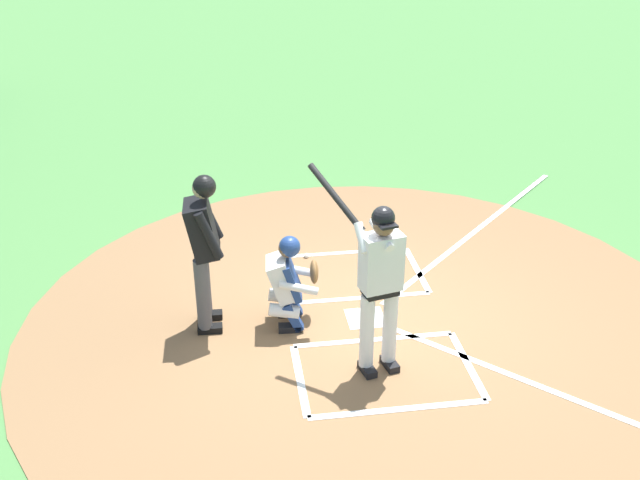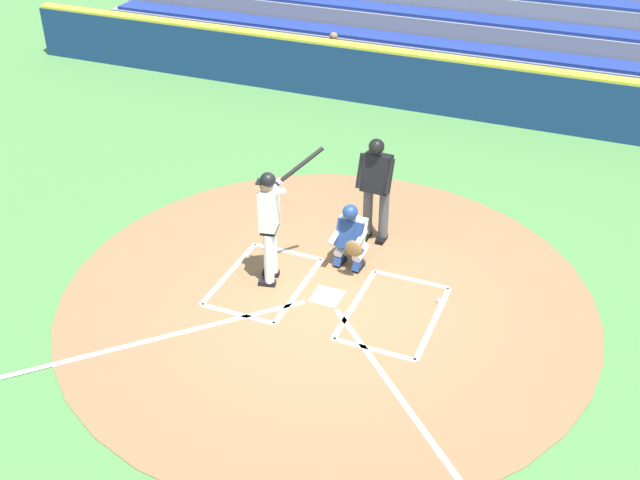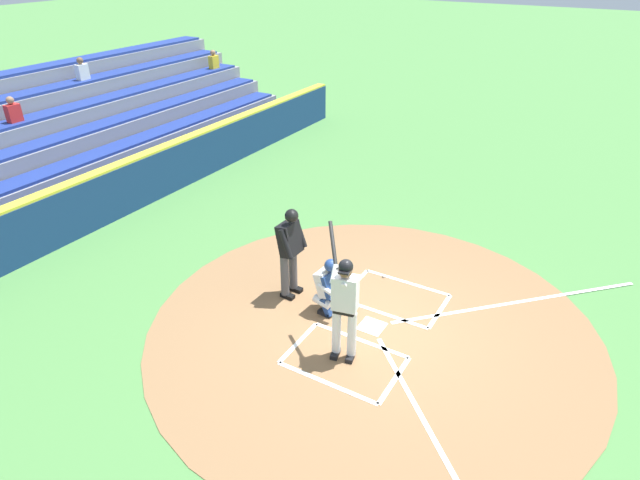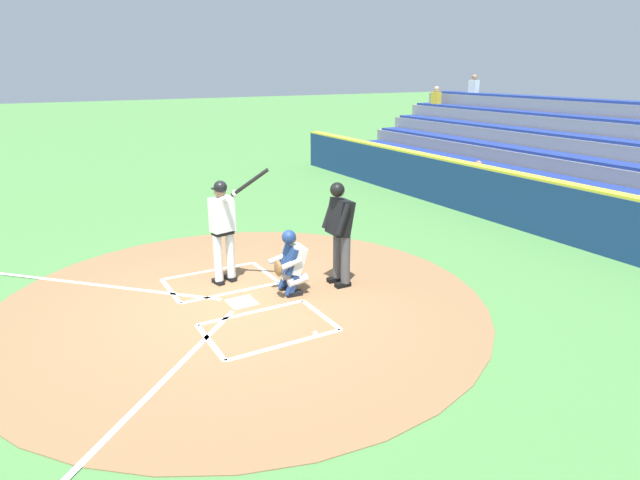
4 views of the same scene
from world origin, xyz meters
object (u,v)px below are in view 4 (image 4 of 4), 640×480
object	(u,v)px
batter	(223,224)
plate_umpire	(340,227)
catcher	(291,261)
baseball	(315,333)

from	to	relation	value
batter	plate_umpire	bearing A→B (deg)	-121.66
batter	catcher	bearing A→B (deg)	-140.60
batter	catcher	size ratio (longest dim) A/B	1.88
baseball	plate_umpire	bearing A→B (deg)	-41.69
catcher	plate_umpire	world-z (taller)	plate_umpire
catcher	baseball	size ratio (longest dim) A/B	15.27
baseball	batter	bearing A→B (deg)	9.22
plate_umpire	baseball	xyz separation A→B (m)	(-1.48, 1.31, -1.04)
batter	baseball	distance (m)	2.78
catcher	plate_umpire	bearing A→B (deg)	-95.09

